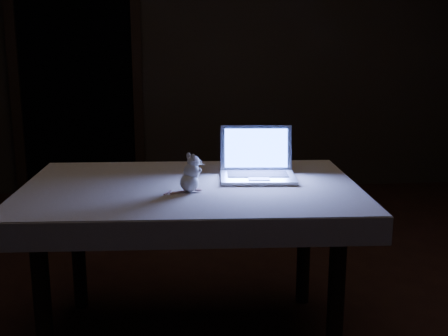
{
  "coord_description": "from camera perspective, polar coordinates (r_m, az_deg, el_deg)",
  "views": [
    {
      "loc": [
        -0.38,
        -2.22,
        1.26
      ],
      "look_at": [
        -0.15,
        -0.01,
        0.75
      ],
      "focal_mm": 45.0,
      "sensor_mm": 36.0,
      "label": 1
    }
  ],
  "objects": [
    {
      "name": "table",
      "position": [
        2.4,
        -3.31,
        -9.7
      ],
      "size": [
        1.3,
        0.87,
        0.67
      ],
      "primitive_type": null,
      "rotation": [
        0.0,
        0.0,
        -0.05
      ],
      "color": "black",
      "rests_on": "floor"
    },
    {
      "name": "laptop",
      "position": [
        2.36,
        3.5,
        1.34
      ],
      "size": [
        0.34,
        0.3,
        0.21
      ],
      "primitive_type": null,
      "rotation": [
        0.0,
        0.0,
        -0.09
      ],
      "color": "silver",
      "rests_on": "tablecloth"
    },
    {
      "name": "doorway",
      "position": [
        4.77,
        -14.78,
        10.1
      ],
      "size": [
        1.06,
        0.36,
        2.13
      ],
      "primitive_type": null,
      "color": "black",
      "rests_on": "back_wall"
    },
    {
      "name": "plush_mouse",
      "position": [
        2.17,
        -3.56,
        -0.5
      ],
      "size": [
        0.14,
        0.14,
        0.15
      ],
      "primitive_type": null,
      "rotation": [
        0.0,
        0.0,
        0.33
      ],
      "color": "silver",
      "rests_on": "tablecloth"
    },
    {
      "name": "floor",
      "position": [
        2.58,
        3.51,
        -16.4
      ],
      "size": [
        5.0,
        5.0,
        0.0
      ],
      "primitive_type": "plane",
      "color": "black",
      "rests_on": "ground"
    },
    {
      "name": "tablecloth",
      "position": [
        2.31,
        -2.38,
        -2.85
      ],
      "size": [
        1.49,
        1.13,
        0.1
      ],
      "primitive_type": null,
      "rotation": [
        0.0,
        0.0,
        0.17
      ],
      "color": "beige",
      "rests_on": "table"
    },
    {
      "name": "back_wall",
      "position": [
        4.73,
        -1.3,
        13.34
      ],
      "size": [
        4.5,
        0.04,
        2.6
      ],
      "primitive_type": "cube",
      "color": "black",
      "rests_on": "ground"
    }
  ]
}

